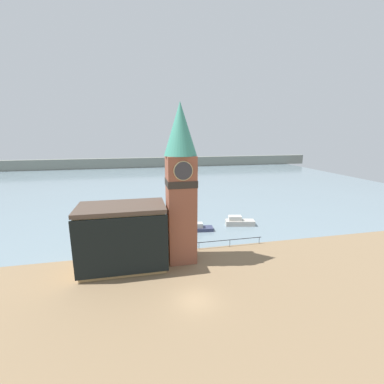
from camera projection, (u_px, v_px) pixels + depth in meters
name	position (u px, v px, depth m)	size (l,w,h in m)	color
ground_plane	(195.00, 300.00, 26.97)	(160.00, 160.00, 0.00)	#846B4C
water	(152.00, 181.00, 95.71)	(160.00, 120.00, 0.00)	gray
far_shoreline	(147.00, 163.00, 133.28)	(180.00, 3.00, 5.00)	gray
pier_railing	(230.00, 240.00, 39.75)	(10.49, 0.08, 1.09)	#232328
clock_tower	(181.00, 180.00, 33.41)	(4.21, 4.21, 21.02)	brown
pier_building	(123.00, 237.00, 32.87)	(10.94, 6.28, 8.36)	tan
boat_near	(201.00, 228.00, 46.35)	(4.26, 2.39, 1.46)	#333856
boat_far	(239.00, 222.00, 49.03)	(5.73, 3.00, 1.85)	#B7B2A8
mooring_bollard_near	(193.00, 254.00, 36.67)	(0.37, 0.37, 0.71)	#2D2D33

